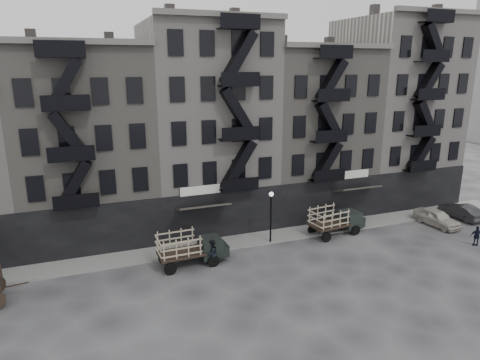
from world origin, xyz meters
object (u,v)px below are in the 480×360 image
object	(u,v)px
car_east	(437,218)
pedestrian_mid	(212,253)
stake_truck_west	(191,246)
car_far	(461,211)
policeman	(477,236)
stake_truck_east	(336,218)

from	to	relation	value
car_east	pedestrian_mid	bearing A→B (deg)	175.64
car_east	stake_truck_west	bearing A→B (deg)	173.67
car_east	car_far	size ratio (longest dim) A/B	1.01
stake_truck_west	car_far	size ratio (longest dim) A/B	1.20
stake_truck_west	policeman	distance (m)	22.21
stake_truck_west	car_east	distance (m)	22.14
stake_truck_west	car_far	world-z (taller)	stake_truck_west
stake_truck_east	car_east	world-z (taller)	stake_truck_east
car_far	policeman	world-z (taller)	policeman
car_east	policeman	xyz separation A→B (m)	(-0.43, -4.48, 0.08)
stake_truck_west	pedestrian_mid	distance (m)	1.56
stake_truck_west	car_east	xyz separation A→B (m)	(22.13, -0.19, -0.70)
stake_truck_west	car_east	bearing A→B (deg)	-2.85
stake_truck_west	car_east	size ratio (longest dim) A/B	1.19
stake_truck_east	car_far	bearing A→B (deg)	-10.75
pedestrian_mid	policeman	bearing A→B (deg)	130.79
pedestrian_mid	stake_truck_west	bearing A→B (deg)	-67.15
pedestrian_mid	policeman	distance (m)	20.77
stake_truck_east	policeman	distance (m)	10.77
stake_truck_east	pedestrian_mid	bearing A→B (deg)	-177.66
car_east	policeman	distance (m)	4.50
stake_truck_west	pedestrian_mid	world-z (taller)	stake_truck_west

